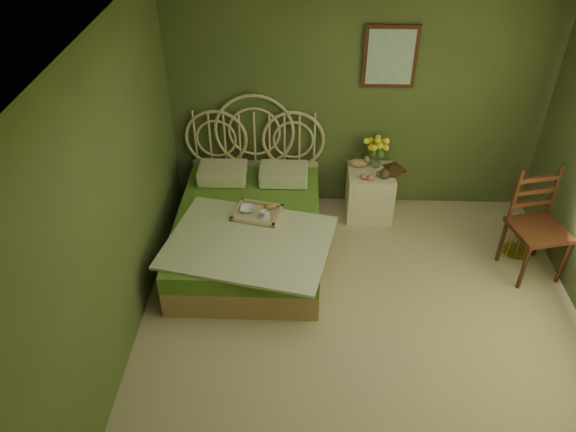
{
  "coord_description": "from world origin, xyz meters",
  "views": [
    {
      "loc": [
        -0.55,
        -3.24,
        3.8
      ],
      "look_at": [
        -0.69,
        1.0,
        0.65
      ],
      "focal_mm": 35.0,
      "sensor_mm": 36.0,
      "label": 1
    }
  ],
  "objects_px": {
    "birdcage": "(519,236)",
    "nightstand": "(370,186)",
    "chair": "(538,217)",
    "bed": "(249,227)"
  },
  "relations": [
    {
      "from": "birdcage",
      "to": "nightstand",
      "type": "bearing_deg",
      "value": 156.16
    },
    {
      "from": "chair",
      "to": "birdcage",
      "type": "relative_size",
      "value": 2.61
    },
    {
      "from": "nightstand",
      "to": "chair",
      "type": "distance_m",
      "value": 1.75
    },
    {
      "from": "chair",
      "to": "birdcage",
      "type": "bearing_deg",
      "value": 82.85
    },
    {
      "from": "birdcage",
      "to": "chair",
      "type": "bearing_deg",
      "value": -83.64
    },
    {
      "from": "bed",
      "to": "chair",
      "type": "bearing_deg",
      "value": -3.16
    },
    {
      "from": "bed",
      "to": "birdcage",
      "type": "distance_m",
      "value": 2.78
    },
    {
      "from": "bed",
      "to": "nightstand",
      "type": "height_order",
      "value": "bed"
    },
    {
      "from": "nightstand",
      "to": "chair",
      "type": "height_order",
      "value": "chair"
    },
    {
      "from": "bed",
      "to": "chair",
      "type": "xyz_separation_m",
      "value": [
        2.8,
        -0.15,
        0.31
      ]
    }
  ]
}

